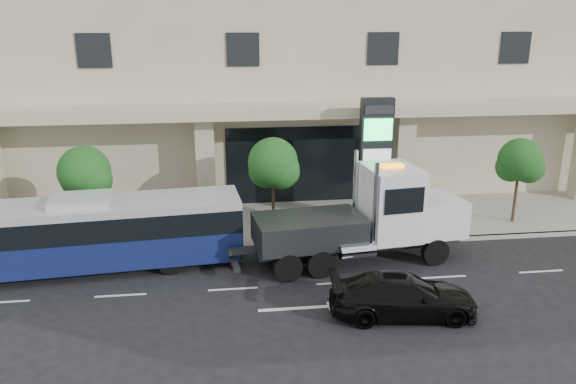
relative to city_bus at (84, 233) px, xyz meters
name	(u,v)px	position (x,y,z in m)	size (l,w,h in m)	color
ground	(332,266)	(9.60, -0.86, -1.55)	(120.00, 120.00, 0.00)	black
sidewalk	(312,221)	(9.60, 4.14, -1.47)	(120.00, 6.00, 0.15)	gray
curb	(323,245)	(9.60, 1.14, -1.47)	(120.00, 0.30, 0.15)	gray
convention_center	(286,9)	(9.60, 14.57, 8.42)	(60.00, 17.60, 20.00)	tan
tree_left	(85,175)	(-0.37, 2.74, 1.56)	(2.27, 2.20, 4.22)	#422B19
tree_mid	(274,166)	(7.63, 2.74, 1.71)	(2.28, 2.20, 4.38)	#422B19
tree_right	(520,163)	(19.13, 2.74, 1.49)	(2.10, 2.00, 4.04)	#422B19
city_bus	(84,233)	(0.00, 0.00, 0.00)	(12.20, 3.61, 3.05)	black
tow_truck	(370,219)	(11.16, -0.44, 0.25)	(9.66, 3.31, 4.37)	#2D3033
black_sedan	(403,296)	(11.14, -4.90, -0.85)	(1.97, 4.86, 1.41)	black
signage_pylon	(375,161)	(12.38, 3.36, 1.61)	(1.49, 0.59, 5.93)	black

